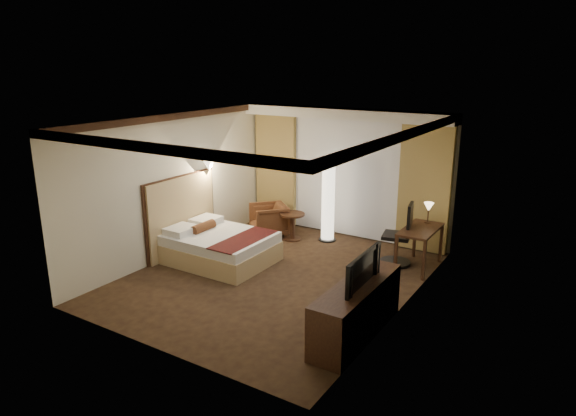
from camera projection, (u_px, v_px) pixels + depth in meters
The scene contains 21 objects.
floor at pixel (276, 277), 8.90m from camera, with size 4.50×5.50×0.01m, color black.
ceiling at pixel (275, 120), 8.15m from camera, with size 4.50×5.50×0.01m, color white.
back_wall at pixel (347, 173), 10.76m from camera, with size 4.50×0.02×2.70m, color beige.
left_wall at pixel (176, 185), 9.67m from camera, with size 0.02×5.50×2.70m, color beige.
right_wall at pixel (406, 224), 7.37m from camera, with size 0.02×5.50×2.70m, color beige.
crown_molding at pixel (275, 124), 8.17m from camera, with size 4.50×5.50×0.12m, color black, non-canonical shape.
soffit at pixel (344, 114), 10.21m from camera, with size 4.50×0.50×0.20m, color white.
curtain_sheer at pixel (346, 178), 10.72m from camera, with size 2.48×0.04×2.45m, color silver.
curtain_left_drape at pixel (276, 170), 11.54m from camera, with size 1.00×0.14×2.45m, color #9F8249.
curtain_right_drape at pixel (425, 189), 9.81m from camera, with size 1.00×0.14×2.45m, color #9F8249.
wall_sconce at pixel (209, 165), 10.15m from camera, with size 0.24×0.24×0.24m, color white, non-canonical shape.
bed at pixel (221, 248), 9.52m from camera, with size 1.85×1.44×0.54m, color white, non-canonical shape.
headboard at pixel (182, 215), 9.86m from camera, with size 0.12×1.74×1.50m, color tan, non-canonical shape.
armchair at pixel (269, 218), 10.97m from camera, with size 0.72×0.67×0.74m, color #522F18.
side_table at pixel (292, 226), 10.70m from camera, with size 0.52×0.52×0.57m, color black, non-canonical shape.
floor_lamp at pixel (328, 201), 10.50m from camera, with size 0.36×0.36×1.69m, color white, non-canonical shape.
desk at pixel (419, 248), 9.20m from camera, with size 0.55×1.09×0.75m, color black, non-canonical shape.
desk_lamp at pixel (428, 214), 9.37m from camera, with size 0.18×0.18×0.34m, color #FFD899, non-canonical shape.
office_chair at pixel (397, 234), 9.31m from camera, with size 0.57×0.57×1.18m, color black, non-canonical shape.
dresser at pixel (357, 310), 6.92m from camera, with size 0.50×1.93×0.75m, color black, non-canonical shape.
television at pixel (356, 263), 6.75m from camera, with size 1.05×0.60×0.14m, color black.
Camera 1 is at (4.55, -6.85, 3.61)m, focal length 32.00 mm.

